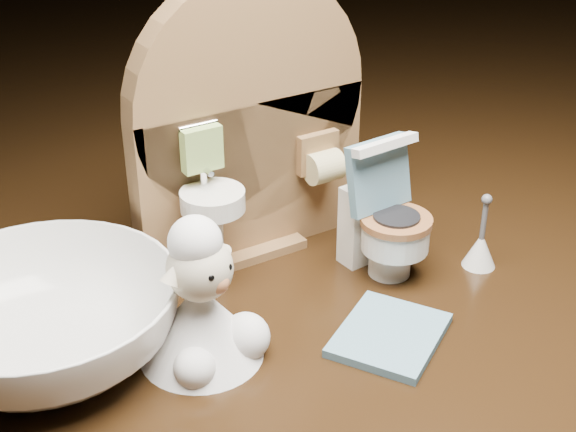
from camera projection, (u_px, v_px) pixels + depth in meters
name	position (u px, v px, depth m)	size (l,w,h in m)	color
backdrop_panel	(249.00, 137.00, 0.41)	(0.13, 0.05, 0.15)	brown
toy_toilet	(383.00, 223.00, 0.41)	(0.04, 0.05, 0.07)	white
bath_mat	(389.00, 335.00, 0.37)	(0.05, 0.04, 0.00)	#5C899F
toilet_brush	(480.00, 247.00, 0.42)	(0.02, 0.02, 0.04)	white
plush_lamb	(203.00, 310.00, 0.35)	(0.06, 0.06, 0.07)	white
ceramic_bowl	(46.00, 322.00, 0.35)	(0.12, 0.12, 0.04)	white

